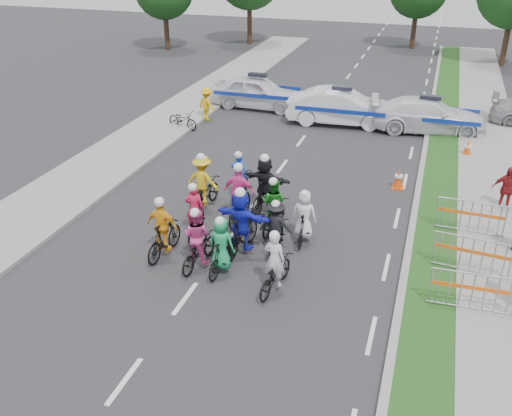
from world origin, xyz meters
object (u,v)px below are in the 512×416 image
(rider_8, at_px, (273,211))
(rider_0, at_px, (275,270))
(barrier_2, at_px, (470,218))
(police_car_2, at_px, (428,115))
(rider_5, at_px, (241,226))
(rider_10, at_px, (203,187))
(rider_9, at_px, (240,199))
(police_car_0, at_px, (258,92))
(marshal_hiviz, at_px, (207,104))
(parked_bike, at_px, (183,120))
(rider_4, at_px, (276,232))
(police_car_1, at_px, (341,107))
(rider_6, at_px, (196,219))
(rider_11, at_px, (265,187))
(rider_7, at_px, (304,221))
(rider_12, at_px, (240,183))
(barrier_1, at_px, (471,257))
(cone_1, at_px, (467,149))
(rider_3, at_px, (163,233))
(rider_2, at_px, (198,244))
(spectator_2, at_px, (506,189))
(rider_1, at_px, (222,250))
(cone_0, at_px, (398,179))

(rider_8, bearing_deg, rider_0, 112.09)
(barrier_2, bearing_deg, police_car_2, 100.10)
(rider_5, height_order, rider_10, rider_5)
(rider_5, relative_size, rider_9, 1.02)
(rider_8, relative_size, police_car_0, 0.39)
(marshal_hiviz, relative_size, parked_bike, 0.96)
(rider_4, bearing_deg, police_car_1, -91.81)
(rider_6, height_order, rider_11, rider_11)
(rider_7, height_order, police_car_2, rider_7)
(rider_10, relative_size, police_car_2, 0.39)
(rider_10, xyz_separation_m, barrier_2, (8.17, 0.79, -0.19))
(rider_9, xyz_separation_m, marshal_hiviz, (-4.84, 9.15, 0.00))
(rider_9, distance_m, rider_11, 1.09)
(rider_12, distance_m, barrier_1, 7.75)
(rider_7, bearing_deg, police_car_0, -68.98)
(rider_0, relative_size, cone_1, 2.55)
(rider_4, height_order, marshal_hiviz, rider_4)
(marshal_hiviz, bearing_deg, barrier_2, 171.29)
(rider_3, relative_size, police_car_1, 0.38)
(rider_10, distance_m, police_car_2, 12.10)
(rider_11, xyz_separation_m, police_car_1, (0.69, 9.57, -0.03))
(rider_2, distance_m, spectator_2, 10.10)
(rider_2, xyz_separation_m, cone_1, (6.99, 10.71, -0.32))
(rider_9, bearing_deg, rider_0, 123.64)
(rider_5, xyz_separation_m, rider_10, (-2.07, 2.22, -0.09))
(rider_1, relative_size, rider_11, 0.85)
(marshal_hiviz, bearing_deg, rider_7, 151.24)
(rider_4, relative_size, rider_5, 0.82)
(cone_1, bearing_deg, police_car_1, 155.12)
(parked_bike, bearing_deg, police_car_2, -57.48)
(rider_5, height_order, cone_0, rider_5)
(rider_4, distance_m, rider_11, 2.61)
(rider_2, height_order, rider_12, rider_2)
(rider_4, relative_size, rider_9, 0.84)
(rider_6, xyz_separation_m, spectator_2, (8.77, 4.60, 0.18))
(parked_bike, bearing_deg, barrier_1, -108.98)
(rider_1, xyz_separation_m, barrier_1, (6.25, 1.86, -0.11))
(barrier_1, relative_size, barrier_2, 1.00)
(rider_11, height_order, marshal_hiviz, rider_11)
(rider_7, xyz_separation_m, police_car_1, (-0.96, 11.11, 0.14))
(spectator_2, bearing_deg, rider_4, -141.96)
(rider_2, height_order, rider_10, rider_10)
(rider_7, bearing_deg, rider_12, -40.69)
(rider_2, xyz_separation_m, rider_7, (2.40, 2.17, -0.00))
(rider_0, distance_m, parked_bike, 13.22)
(rider_1, xyz_separation_m, rider_2, (-0.73, 0.09, -0.00))
(rider_1, bearing_deg, police_car_1, -88.40)
(spectator_2, height_order, barrier_2, spectator_2)
(rider_12, xyz_separation_m, cone_1, (7.33, 6.38, -0.24))
(marshal_hiviz, relative_size, cone_1, 2.19)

